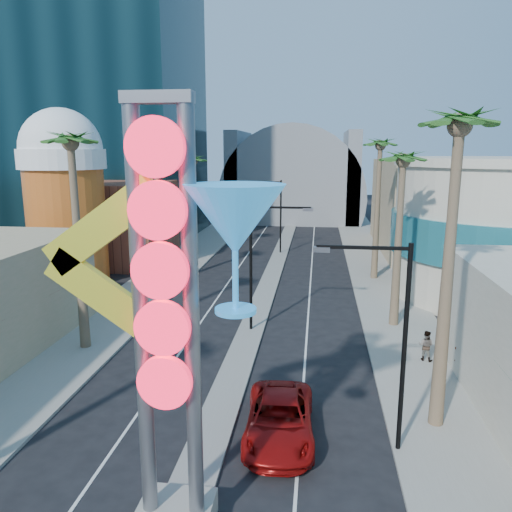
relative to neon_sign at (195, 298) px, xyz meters
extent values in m
cube|color=gray|center=(-10.32, 32.04, -7.23)|extent=(5.00, 100.00, 0.15)
cube|color=gray|center=(8.68, 32.04, -7.23)|extent=(5.00, 100.00, 0.15)
cube|color=gray|center=(-0.82, 35.04, -7.23)|extent=(1.60, 84.00, 0.15)
cube|color=black|center=(-22.82, 49.04, 17.69)|extent=(20.00, 20.00, 50.00)
cube|color=brown|center=(-16.82, 35.04, -3.31)|extent=(10.00, 10.00, 8.00)
cube|color=tan|center=(15.18, 45.04, -2.31)|extent=(10.00, 20.00, 10.00)
cylinder|color=#CA531B|center=(-17.82, 27.04, -2.31)|extent=(6.40, 6.40, 10.00)
cylinder|color=white|center=(-17.82, 27.04, 3.09)|extent=(7.00, 7.00, 1.60)
sphere|color=white|center=(-17.82, 27.04, 3.89)|extent=(6.60, 6.60, 6.60)
cylinder|color=#BBB49E|center=(17.18, 27.04, -2.31)|extent=(16.00, 16.00, 10.00)
cylinder|color=teal|center=(17.18, 27.04, -2.31)|extent=(16.60, 16.60, 3.00)
cylinder|color=#BBB49E|center=(17.18, 27.04, 2.99)|extent=(16.60, 16.60, 0.60)
cylinder|color=slate|center=(-0.82, 69.04, -3.31)|extent=(22.00, 16.00, 22.00)
cube|color=slate|center=(-9.82, 69.04, -0.31)|extent=(2.00, 16.00, 14.00)
cube|color=slate|center=(8.18, 69.04, -0.31)|extent=(2.00, 16.00, 14.00)
cylinder|color=slate|center=(-1.52, 0.04, -0.81)|extent=(0.44, 0.44, 12.00)
cylinder|color=slate|center=(-0.12, 0.04, -0.81)|extent=(0.44, 0.44, 12.00)
cube|color=slate|center=(-0.82, 0.04, 5.09)|extent=(1.80, 0.50, 0.30)
cylinder|color=#F71536|center=(-0.82, -0.31, 3.89)|extent=(1.50, 0.25, 1.50)
cylinder|color=#F71536|center=(-0.82, -0.31, 2.34)|extent=(1.50, 0.25, 1.50)
cylinder|color=#F71536|center=(-0.82, -0.31, 0.79)|extent=(1.50, 0.25, 1.50)
cylinder|color=#F71536|center=(-0.82, -0.31, -0.76)|extent=(1.50, 0.25, 1.50)
cylinder|color=#F71536|center=(-0.82, -0.31, -2.31)|extent=(1.50, 0.25, 1.50)
cube|color=yellow|center=(-2.42, 0.04, 1.89)|extent=(3.47, 0.25, 2.80)
cube|color=yellow|center=(-2.42, 0.04, -0.11)|extent=(3.47, 0.25, 2.80)
cone|color=#217CBF|center=(1.08, 0.04, 2.09)|extent=(2.60, 2.60, 1.80)
cylinder|color=#217CBF|center=(1.08, 0.04, 0.49)|extent=(0.16, 0.16, 1.60)
cylinder|color=#217CBF|center=(1.08, 0.04, -0.31)|extent=(1.10, 1.10, 0.12)
cylinder|color=black|center=(-0.82, 17.04, -3.31)|extent=(0.18, 0.18, 8.00)
cube|color=black|center=(0.98, 17.04, 0.49)|extent=(3.60, 0.12, 0.12)
cube|color=slate|center=(2.58, 17.04, 0.39)|extent=(0.60, 0.25, 0.18)
cylinder|color=black|center=(-0.82, 41.04, -3.31)|extent=(0.18, 0.18, 8.00)
cube|color=black|center=(-2.62, 41.04, 0.49)|extent=(3.60, 0.12, 0.12)
cube|color=slate|center=(-4.22, 41.04, 0.39)|extent=(0.60, 0.25, 0.18)
cylinder|color=black|center=(6.38, 5.04, -3.31)|extent=(0.18, 0.18, 8.00)
cube|color=black|center=(4.76, 5.04, 0.49)|extent=(3.24, 0.12, 0.12)
cube|color=slate|center=(3.32, 5.04, 0.39)|extent=(0.60, 0.25, 0.18)
cylinder|color=brown|center=(-9.82, 13.04, -1.56)|extent=(0.40, 0.40, 11.50)
sphere|color=#1D501A|center=(-9.82, 13.04, 4.19)|extent=(2.40, 2.40, 2.40)
cylinder|color=brown|center=(-9.82, 27.04, -2.31)|extent=(0.40, 0.40, 10.00)
sphere|color=#1D501A|center=(-9.82, 27.04, 2.69)|extent=(2.40, 2.40, 2.40)
cylinder|color=brown|center=(-9.82, 39.04, -2.31)|extent=(0.40, 0.40, 10.00)
sphere|color=#1D501A|center=(-9.82, 39.04, 2.69)|extent=(2.40, 2.40, 2.40)
cylinder|color=brown|center=(8.18, 7.04, -1.31)|extent=(0.40, 0.40, 12.00)
sphere|color=#1D501A|center=(8.18, 7.04, 4.69)|extent=(2.40, 2.40, 2.40)
cylinder|color=brown|center=(8.18, 19.04, -2.06)|extent=(0.40, 0.40, 10.50)
sphere|color=#1D501A|center=(8.18, 19.04, 3.19)|extent=(2.40, 2.40, 2.40)
cylinder|color=brown|center=(8.18, 31.04, -1.56)|extent=(0.40, 0.40, 11.50)
sphere|color=#1D501A|center=(8.18, 31.04, 4.19)|extent=(2.40, 2.40, 2.40)
imported|color=#9C0D0C|center=(1.88, 5.42, -6.51)|extent=(2.89, 5.83, 1.59)
imported|color=gray|center=(10.49, 12.10, -6.18)|extent=(0.73, 0.50, 1.96)
imported|color=gray|center=(9.04, 13.46, -6.34)|extent=(0.99, 0.91, 1.64)
camera|label=1|loc=(3.17, -12.34, 3.82)|focal=35.00mm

